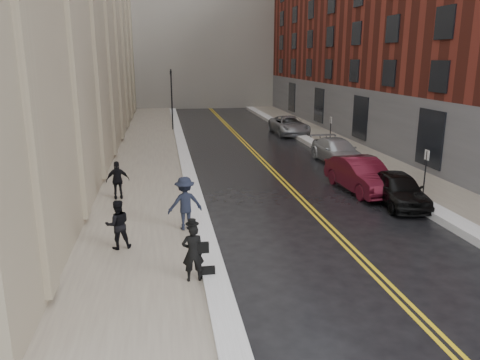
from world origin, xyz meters
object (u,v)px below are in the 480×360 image
object	(u,v)px
car_maroon	(361,175)
car_silver_far	(289,125)
car_silver_near	(337,151)
pedestrian_c	(118,180)
pedestrian_a	(118,224)
pedestrian_b	(185,203)
pedestrian_main	(193,252)
car_black	(398,189)

from	to	relation	value
car_maroon	car_silver_far	size ratio (longest dim) A/B	0.91
car_silver_near	car_silver_far	bearing A→B (deg)	86.77
car_silver_far	pedestrian_c	distance (m)	20.90
pedestrian_a	pedestrian_b	world-z (taller)	pedestrian_b
car_maroon	pedestrian_b	size ratio (longest dim) A/B	2.50
car_silver_near	pedestrian_main	xyz separation A→B (m)	(-9.60, -14.29, 0.27)
car_silver_near	pedestrian_a	bearing A→B (deg)	-138.72
car_black	pedestrian_main	bearing A→B (deg)	-140.13
car_silver_near	pedestrian_a	size ratio (longest dim) A/B	3.02
car_silver_far	pedestrian_a	xyz separation A→B (m)	(-11.82, -22.53, 0.22)
car_maroon	car_silver_far	xyz separation A→B (m)	(1.15, 17.02, -0.05)
car_black	pedestrian_c	bearing A→B (deg)	175.63
car_black	car_silver_far	size ratio (longest dim) A/B	0.79
car_silver_near	pedestrian_b	bearing A→B (deg)	-136.49
car_black	pedestrian_b	world-z (taller)	pedestrian_b
pedestrian_main	pedestrian_a	world-z (taller)	pedestrian_main
car_black	car_maroon	xyz separation A→B (m)	(-0.69, 2.27, 0.08)
car_black	pedestrian_a	distance (m)	11.81
car_black	pedestrian_b	size ratio (longest dim) A/B	2.16
car_silver_far	pedestrian_b	size ratio (longest dim) A/B	2.75
car_maroon	pedestrian_a	world-z (taller)	pedestrian_a
pedestrian_a	pedestrian_main	bearing A→B (deg)	118.19
car_maroon	pedestrian_b	world-z (taller)	pedestrian_b
car_silver_near	pedestrian_b	size ratio (longest dim) A/B	2.53
car_black	car_maroon	size ratio (longest dim) A/B	0.87
car_maroon	pedestrian_c	distance (m)	11.13
car_maroon	pedestrian_c	world-z (taller)	pedestrian_c
pedestrian_b	pedestrian_c	size ratio (longest dim) A/B	1.15
car_black	car_silver_near	distance (m)	8.39
car_maroon	car_silver_near	bearing A→B (deg)	74.46
car_maroon	pedestrian_main	size ratio (longest dim) A/B	2.91
pedestrian_main	pedestrian_c	xyz separation A→B (m)	(-2.68, 8.28, 0.01)
car_silver_far	pedestrian_a	bearing A→B (deg)	-118.40
pedestrian_main	pedestrian_a	bearing A→B (deg)	-52.91
car_black	car_silver_near	xyz separation A→B (m)	(0.46, 8.38, -0.00)
car_silver_near	car_black	bearing A→B (deg)	-96.37
car_silver_far	pedestrian_c	bearing A→B (deg)	-126.70
car_silver_far	pedestrian_b	distance (m)	23.19
car_black	pedestrian_b	bearing A→B (deg)	-161.73
pedestrian_main	pedestrian_c	size ratio (longest dim) A/B	0.99
car_silver_near	car_maroon	bearing A→B (deg)	-103.89
pedestrian_b	pedestrian_main	bearing A→B (deg)	78.42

